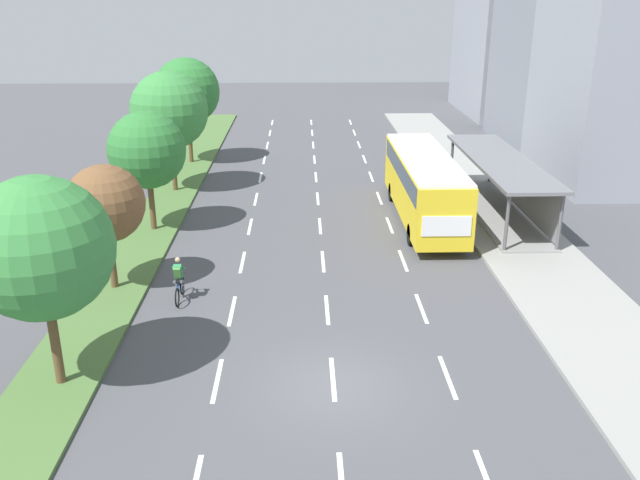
% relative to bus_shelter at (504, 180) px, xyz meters
% --- Properties ---
extents(ground_plane, '(140.00, 140.00, 0.00)m').
position_rel_bus_shelter_xyz_m(ground_plane, '(-9.53, -15.91, -1.87)').
color(ground_plane, '#4C4C51').
extents(median_strip, '(2.60, 52.00, 0.12)m').
position_rel_bus_shelter_xyz_m(median_strip, '(-17.83, 4.09, -1.81)').
color(median_strip, '#4C7038').
rests_on(median_strip, ground).
extents(sidewalk_right, '(4.50, 52.00, 0.15)m').
position_rel_bus_shelter_xyz_m(sidewalk_right, '(-0.28, 4.09, -1.79)').
color(sidewalk_right, gray).
rests_on(sidewalk_right, ground).
extents(lane_divider_left, '(0.14, 49.13, 0.01)m').
position_rel_bus_shelter_xyz_m(lane_divider_left, '(-13.03, 3.15, -1.86)').
color(lane_divider_left, white).
rests_on(lane_divider_left, ground).
extents(lane_divider_center, '(0.14, 49.13, 0.01)m').
position_rel_bus_shelter_xyz_m(lane_divider_center, '(-9.53, 3.15, -1.86)').
color(lane_divider_center, white).
rests_on(lane_divider_center, ground).
extents(lane_divider_right, '(0.14, 49.13, 0.01)m').
position_rel_bus_shelter_xyz_m(lane_divider_right, '(-6.03, 3.15, -1.86)').
color(lane_divider_right, white).
rests_on(lane_divider_right, ground).
extents(bus_shelter, '(2.90, 12.22, 2.86)m').
position_rel_bus_shelter_xyz_m(bus_shelter, '(0.00, 0.00, 0.00)').
color(bus_shelter, gray).
rests_on(bus_shelter, sidewalk_right).
extents(bus, '(2.54, 11.29, 3.37)m').
position_rel_bus_shelter_xyz_m(bus, '(-4.28, -0.79, 0.20)').
color(bus, yellow).
rests_on(bus, ground).
extents(cyclist, '(0.46, 1.82, 1.71)m').
position_rel_bus_shelter_xyz_m(cyclist, '(-15.09, -9.89, -1.08)').
color(cyclist, black).
rests_on(cyclist, ground).
extents(median_tree_nearest, '(4.07, 4.07, 6.30)m').
position_rel_bus_shelter_xyz_m(median_tree_nearest, '(-17.64, -15.63, 2.51)').
color(median_tree_nearest, brown).
rests_on(median_tree_nearest, median_strip).
extents(median_tree_second, '(2.98, 2.98, 4.90)m').
position_rel_bus_shelter_xyz_m(median_tree_second, '(-17.82, -8.82, 1.65)').
color(median_tree_second, brown).
rests_on(median_tree_second, median_strip).
extents(median_tree_third, '(3.66, 3.66, 5.74)m').
position_rel_bus_shelter_xyz_m(median_tree_third, '(-17.68, -2.01, 2.16)').
color(median_tree_third, brown).
rests_on(median_tree_third, median_strip).
extents(median_tree_fourth, '(4.36, 4.36, 6.81)m').
position_rel_bus_shelter_xyz_m(median_tree_fourth, '(-17.83, 4.80, 2.87)').
color(median_tree_fourth, brown).
rests_on(median_tree_fourth, median_strip).
extents(median_tree_fifth, '(4.33, 4.33, 6.90)m').
position_rel_bus_shelter_xyz_m(median_tree_fifth, '(-17.93, 11.62, 2.98)').
color(median_tree_fifth, brown).
rests_on(median_tree_fifth, median_strip).
extents(building_mid_right, '(11.10, 10.78, 20.70)m').
position_rel_bus_shelter_xyz_m(building_mid_right, '(10.38, 16.91, 8.49)').
color(building_mid_right, gray).
rests_on(building_mid_right, ground).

